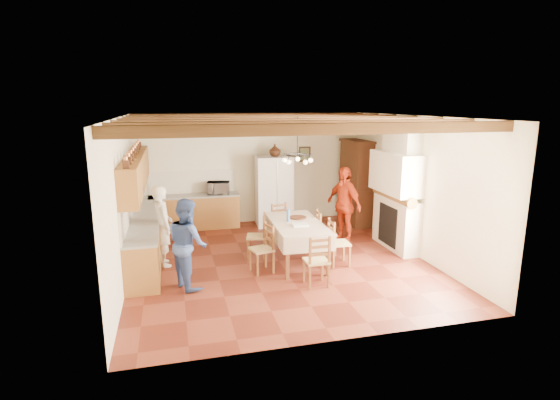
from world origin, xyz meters
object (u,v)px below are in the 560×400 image
at_px(chair_end_near, 316,260).
at_px(chair_end_far, 282,224).
at_px(person_man, 163,226).
at_px(person_woman_red, 344,205).
at_px(hutch, 356,182).
at_px(chair_right_near, 339,242).
at_px(chair_left_near, 261,248).
at_px(chair_right_far, 326,232).
at_px(microwave, 219,188).
at_px(refrigerator, 274,191).
at_px(dining_table, 297,226).
at_px(person_woman_blue, 187,243).
at_px(chair_left_far, 256,235).

distance_m(chair_end_near, chair_end_far, 2.42).
relative_size(person_man, person_woman_red, 0.92).
relative_size(chair_end_near, chair_end_far, 1.00).
relative_size(hutch, chair_right_near, 2.39).
bearing_deg(person_man, chair_end_far, -89.50).
xyz_separation_m(chair_left_near, chair_right_far, (1.61, 0.73, 0.00)).
xyz_separation_m(hutch, microwave, (-3.66, 0.58, -0.09)).
bearing_deg(chair_end_far, refrigerator, 70.33).
relative_size(dining_table, chair_right_far, 2.06).
relative_size(chair_right_far, person_woman_red, 0.53).
relative_size(chair_left_near, person_woman_blue, 0.59).
relative_size(chair_right_near, microwave, 1.67).
bearing_deg(refrigerator, hutch, -6.50).
xyz_separation_m(chair_end_near, person_man, (-2.70, 1.72, 0.35)).
height_order(chair_left_far, chair_end_near, same).
relative_size(chair_right_near, chair_end_near, 1.00).
bearing_deg(hutch, chair_end_far, -152.40).
height_order(chair_left_far, chair_right_near, same).
distance_m(hutch, person_woman_red, 1.74).
height_order(chair_left_near, person_woman_blue, person_woman_blue).
xyz_separation_m(chair_left_near, chair_left_far, (0.07, 0.86, 0.00)).
bearing_deg(person_man, refrigerator, -64.48).
bearing_deg(hutch, chair_right_far, -127.96).
height_order(chair_left_near, microwave, microwave).
height_order(chair_right_far, microwave, microwave).
bearing_deg(person_woman_blue, chair_end_far, -71.45).
bearing_deg(chair_end_near, person_woman_red, -122.95).
relative_size(chair_left_near, microwave, 1.67).
distance_m(chair_end_near, person_man, 3.22).
bearing_deg(chair_right_near, microwave, 34.03).
bearing_deg(dining_table, hutch, 46.06).
distance_m(refrigerator, chair_end_near, 4.14).
bearing_deg(chair_end_far, person_woman_red, -18.81).
xyz_separation_m(chair_right_near, person_woman_red, (0.66, 1.41, 0.43)).
xyz_separation_m(hutch, chair_end_near, (-2.38, -3.72, -0.66)).
distance_m(dining_table, chair_end_near, 1.27).
bearing_deg(chair_left_near, hutch, 118.93).
relative_size(refrigerator, chair_right_near, 1.96).
bearing_deg(chair_end_near, chair_right_far, -116.24).
height_order(chair_left_near, person_man, person_man).
xyz_separation_m(person_woman_blue, microwave, (0.98, 3.78, 0.24)).
bearing_deg(dining_table, chair_left_far, 147.03).
distance_m(dining_table, person_woman_red, 1.79).
bearing_deg(chair_right_near, person_woman_red, -22.10).
height_order(chair_left_far, person_man, person_man).
bearing_deg(chair_left_near, chair_end_far, 139.67).
distance_m(refrigerator, person_man, 3.75).
height_order(person_man, microwave, person_man).
relative_size(refrigerator, microwave, 3.27).
xyz_separation_m(refrigerator, dining_table, (-0.20, -2.88, -0.17)).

